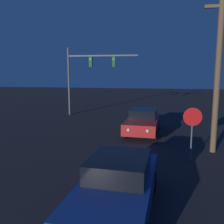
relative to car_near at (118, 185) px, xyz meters
name	(u,v)px	position (x,y,z in m)	size (l,w,h in m)	color
car_near	(118,185)	(0.00, 0.00, 0.00)	(2.19, 4.90, 1.52)	navy
car_far	(143,121)	(0.20, 9.28, 0.00)	(2.19, 4.90, 1.52)	#B21E1E
traffic_signal_mast	(87,70)	(-5.14, 15.16, 3.31)	(6.29, 0.30, 6.01)	#4C4C51
stop_sign	(192,124)	(2.55, 4.42, 0.92)	(0.79, 0.07, 2.39)	#4C4C51
utility_pole	(218,71)	(3.81, 6.03, 3.17)	(1.52, 0.28, 7.59)	brown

